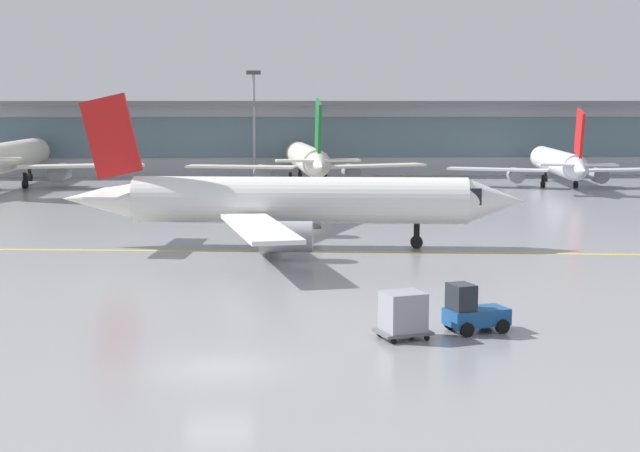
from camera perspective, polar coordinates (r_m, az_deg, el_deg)
The scene contains 10 objects.
ground_plane at distance 36.39m, azimuth -5.94°, elevation -8.24°, with size 400.00×400.00×0.00m, color gray.
taxiway_centreline_stripe at distance 63.23m, azimuth -1.13°, elevation -1.51°, with size 110.00×0.36×0.01m, color yellow.
terminal_concourse at distance 129.72m, azimuth -3.68°, elevation 5.22°, with size 214.23×11.00×9.60m.
gate_airplane_1 at distance 114.98m, azimuth -17.73°, elevation 3.81°, with size 30.88×33.15×11.00m.
gate_airplane_2 at distance 112.67m, azimuth -0.79°, elevation 3.92°, with size 27.69×29.84×9.88m.
gate_airplane_3 at distance 113.39m, azimuth 13.67°, elevation 3.59°, with size 24.96×26.95×8.92m.
taxiing_regional_jet at distance 64.85m, azimuth -1.54°, elevation 1.44°, with size 30.87×28.56×10.22m.
baggage_tug at distance 41.98m, azimuth 8.84°, elevation -4.93°, with size 2.91×2.25×2.10m.
cargo_dolly_lead at distance 40.48m, azimuth 4.86°, elevation -5.09°, with size 2.49×2.17×1.94m.
apron_light_mast_1 at distance 123.05m, azimuth -3.87°, elevation 6.24°, with size 1.80×0.36×13.34m.
Camera 1 is at (2.04, -35.00, 9.78)m, focal length 54.94 mm.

